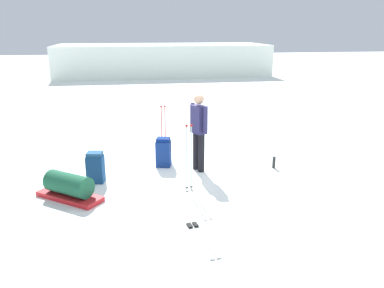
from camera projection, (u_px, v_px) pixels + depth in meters
name	position (u px, v px, depth m)	size (l,w,h in m)	color
ground_plane	(192.00, 175.00, 8.39)	(80.00, 80.00, 0.00)	white
distant_snow_ridge	(162.00, 60.00, 25.91)	(13.48, 5.00, 1.96)	white
skier_standing	(199.00, 128.00, 8.43)	(0.34, 0.53, 1.70)	black
ski_pair_near	(192.00, 226.00, 6.22)	(0.52, 1.93, 0.05)	silver
backpack_large_dark	(163.00, 152.00, 8.85)	(0.38, 0.34, 0.67)	navy
backpack_bright	(95.00, 168.00, 7.95)	(0.37, 0.32, 0.64)	navy
ski_poles_planted_near	(189.00, 154.00, 7.42)	(0.16, 0.10, 1.32)	#A8B9B7
ski_poles_planted_far	(163.00, 128.00, 9.58)	(0.16, 0.10, 1.23)	maroon
gear_sled	(69.00, 187.00, 7.19)	(1.29, 1.13, 0.49)	red
thermos_bottle	(274.00, 162.00, 8.80)	(0.07, 0.07, 0.26)	black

